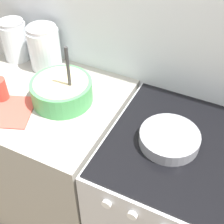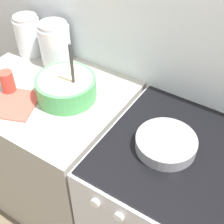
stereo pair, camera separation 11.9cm
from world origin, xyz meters
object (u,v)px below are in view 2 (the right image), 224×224
Objects in this scene: tin_can at (7,82)px; mixing_bowl at (66,87)px; baking_pan at (166,143)px; stove at (164,207)px; storage_jar_middle at (55,47)px; storage_jar_left at (29,37)px.

mixing_bowl is at bearing 24.20° from tin_can.
tin_can is at bearing -174.37° from baking_pan.
stove is 3.82× the size of storage_jar_middle.
storage_jar_left is 0.95× the size of storage_jar_middle.
stove is 1.03m from tin_can.
storage_jar_middle is at bearing 84.23° from tin_can.
storage_jar_left is (-1.01, 0.26, 0.07)m from baking_pan.
storage_jar_middle reaches higher than storage_jar_left.
stove is 3.60× the size of baking_pan.
storage_jar_middle is 0.34m from tin_can.
tin_can reaches higher than baking_pan.
tin_can is at bearing -63.39° from storage_jar_left.
mixing_bowl is at bearing 177.56° from stove.
tin_can reaches higher than stove.
storage_jar_left is 0.20m from storage_jar_middle.
baking_pan is 1.11× the size of storage_jar_left.
mixing_bowl is (-0.61, 0.03, 0.53)m from stove.
baking_pan reaches higher than stove.
storage_jar_left is at bearing 167.20° from stove.
mixing_bowl is 0.50m from storage_jar_left.
tin_can is at bearing -95.77° from storage_jar_middle.
mixing_bowl reaches higher than stove.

